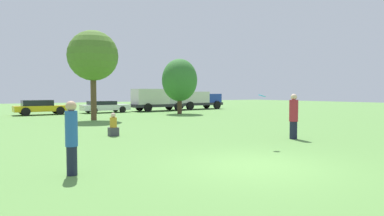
{
  "coord_description": "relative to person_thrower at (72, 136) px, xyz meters",
  "views": [
    {
      "loc": [
        -6.36,
        -6.28,
        1.95
      ],
      "look_at": [
        0.29,
        3.5,
        1.39
      ],
      "focal_mm": 31.03,
      "sensor_mm": 36.0,
      "label": 1
    }
  ],
  "objects": [
    {
      "name": "parked_car_white",
      "position": [
        8.98,
        23.25,
        -0.3
      ],
      "size": [
        4.51,
        2.0,
        1.14
      ],
      "rotation": [
        0.0,
        0.0,
        0.01
      ],
      "color": "silver",
      "rests_on": "ground"
    },
    {
      "name": "tree_1",
      "position": [
        5.41,
        15.32,
        3.59
      ],
      "size": [
        3.52,
        3.52,
        6.3
      ],
      "color": "brown",
      "rests_on": "ground"
    },
    {
      "name": "bystander_sitting",
      "position": [
        3.41,
        6.27,
        -0.49
      ],
      "size": [
        0.42,
        0.35,
        1.04
      ],
      "color": "#3F3F47",
      "rests_on": "ground"
    },
    {
      "name": "person_catcher",
      "position": [
        9.28,
        1.06,
        0.04
      ],
      "size": [
        0.37,
        0.37,
        1.89
      ],
      "rotation": [
        0.0,
        0.0,
        -3.03
      ],
      "color": "#191E33",
      "rests_on": "ground"
    },
    {
      "name": "delivery_truck_silver",
      "position": [
        14.64,
        23.25,
        0.35
      ],
      "size": [
        5.83,
        2.23,
        2.32
      ],
      "rotation": [
        0.0,
        0.0,
        0.01
      ],
      "color": "#2D2D33",
      "rests_on": "ground"
    },
    {
      "name": "frisbee",
      "position": [
        6.72,
        0.4,
        0.91
      ],
      "size": [
        0.27,
        0.25,
        0.12
      ],
      "color": "#19B2D8"
    },
    {
      "name": "person_thrower",
      "position": [
        0.0,
        0.0,
        0.0
      ],
      "size": [
        0.28,
        0.28,
        1.75
      ],
      "rotation": [
        0.0,
        0.0,
        0.11
      ],
      "color": "#191E33",
      "rests_on": "ground"
    },
    {
      "name": "ground_plane",
      "position": [
        4.35,
        -1.7,
        -0.92
      ],
      "size": [
        120.0,
        120.0,
        0.0
      ],
      "primitive_type": "plane",
      "color": "#5B8E42"
    },
    {
      "name": "delivery_truck_blue",
      "position": [
        20.35,
        23.92,
        0.26
      ],
      "size": [
        6.26,
        2.38,
        2.05
      ],
      "rotation": [
        0.0,
        0.0,
        0.01
      ],
      "color": "#2D2D33",
      "rests_on": "ground"
    },
    {
      "name": "parked_car_yellow",
      "position": [
        3.28,
        23.41,
        -0.23
      ],
      "size": [
        4.44,
        1.91,
        1.29
      ],
      "rotation": [
        0.0,
        0.0,
        0.01
      ],
      "color": "gold",
      "rests_on": "ground"
    },
    {
      "name": "tree_2",
      "position": [
        14.11,
        17.75,
        2.15
      ],
      "size": [
        3.23,
        3.23,
        5.02
      ],
      "color": "#473323",
      "rests_on": "ground"
    }
  ]
}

